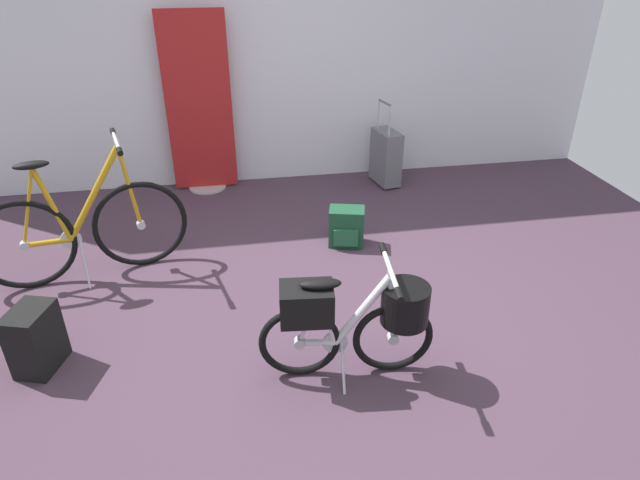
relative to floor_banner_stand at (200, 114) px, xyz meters
name	(u,v)px	position (x,y,z in m)	size (l,w,h in m)	color
ground_plane	(320,331)	(0.70, -2.41, -0.74)	(6.55, 6.55, 0.00)	#473342
back_wall	(270,13)	(0.70, 0.19, 0.83)	(6.55, 0.10, 3.14)	silver
floor_banner_stand	(200,114)	(0.00, 0.00, 0.00)	(0.60, 0.36, 1.65)	#B7B7BC
folding_bike_foreground	(356,317)	(0.83, -2.80, -0.36)	(0.96, 0.53, 0.69)	black
display_bike_left	(83,230)	(-0.81, -1.48, -0.36)	(1.40, 0.53, 1.00)	black
rolling_suitcase	(386,157)	(1.75, -0.20, -0.45)	(0.25, 0.39, 0.83)	slate
backpack_on_floor	(35,339)	(-0.92, -2.44, -0.54)	(0.29, 0.32, 0.39)	black
handbag_on_floor	(346,227)	(1.11, -1.35, -0.58)	(0.31, 0.27, 0.31)	#19472D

